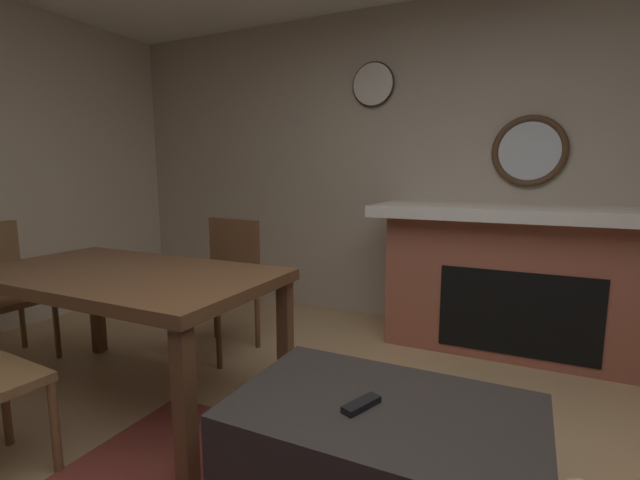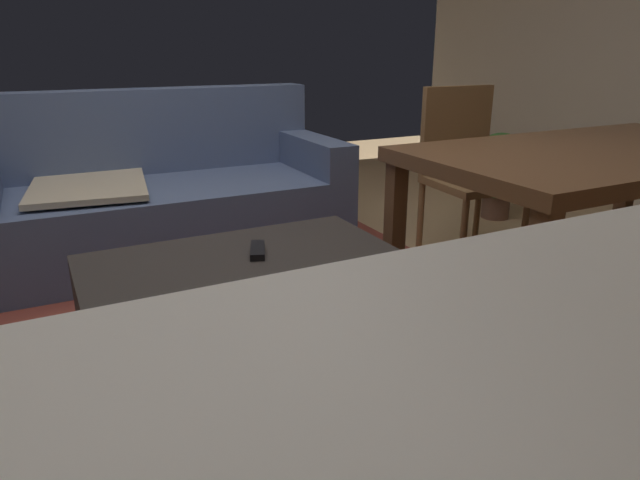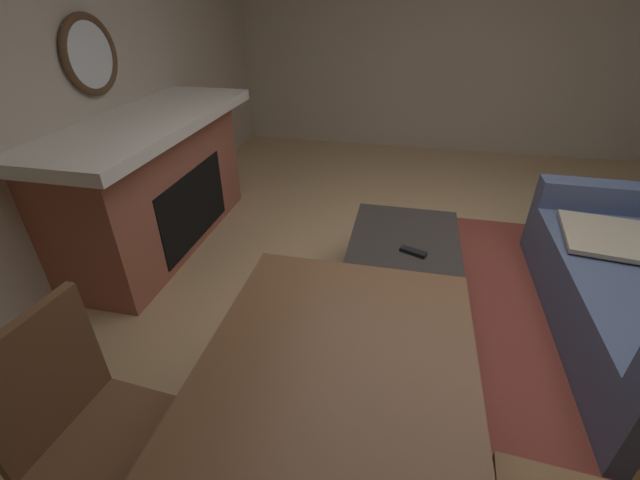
{
  "view_description": "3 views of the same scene",
  "coord_description": "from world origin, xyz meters",
  "views": [
    {
      "loc": [
        -0.45,
        1.02,
        1.25
      ],
      "look_at": [
        0.28,
        -0.49,
        1.0
      ],
      "focal_mm": 24.73,
      "sensor_mm": 36.0,
      "label": 1
    },
    {
      "loc": [
        -0.62,
        -2.12,
        1.14
      ],
      "look_at": [
        -0.05,
        -1.01,
        0.71
      ],
      "focal_mm": 31.69,
      "sensor_mm": 36.0,
      "label": 2
    },
    {
      "loc": [
        2.2,
        -0.45,
        1.79
      ],
      "look_at": [
        0.21,
        -0.88,
        0.56
      ],
      "focal_mm": 23.25,
      "sensor_mm": 36.0,
      "label": 3
    }
  ],
  "objects": [
    {
      "name": "dining_table",
      "position": [
        1.49,
        -0.6,
        0.66
      ],
      "size": [
        1.65,
        0.91,
        0.74
      ],
      "color": "brown",
      "rests_on": "ground"
    },
    {
      "name": "round_wall_mirror",
      "position": [
        -0.41,
        -2.58,
        1.42
      ],
      "size": [
        0.52,
        0.05,
        0.52
      ],
      "color": "#4C331E"
    },
    {
      "name": "wall_clock",
      "position": [
        0.79,
        -2.58,
        1.98
      ],
      "size": [
        0.36,
        0.03,
        0.36
      ],
      "color": "silver"
    },
    {
      "name": "dining_chair_south",
      "position": [
        1.49,
        -1.44,
        0.52
      ],
      "size": [
        0.47,
        0.47,
        0.93
      ],
      "color": "brown",
      "rests_on": "ground"
    },
    {
      "name": "fireplace",
      "position": [
        -0.41,
        -2.3,
        0.52
      ],
      "size": [
        2.02,
        0.76,
        1.03
      ],
      "color": "#9E5642",
      "rests_on": "ground"
    },
    {
      "name": "ottoman_coffee_table",
      "position": [
        -0.02,
        -0.4,
        0.22
      ],
      "size": [
        1.08,
        0.68,
        0.44
      ],
      "primitive_type": "cube",
      "color": "#2D2826",
      "rests_on": "ground"
    },
    {
      "name": "tv_remote",
      "position": [
        0.04,
        -0.34,
        0.45
      ],
      "size": [
        0.11,
        0.17,
        0.02
      ],
      "primitive_type": "cube",
      "rotation": [
        0.0,
        0.0,
        -0.38
      ],
      "color": "black",
      "rests_on": "ottoman_coffee_table"
    },
    {
      "name": "wall_back_fireplace_side",
      "position": [
        0.0,
        -2.67,
        1.3
      ],
      "size": [
        7.09,
        0.12,
        2.6
      ],
      "primitive_type": "cube",
      "color": "#B7A893",
      "rests_on": "ground"
    }
  ]
}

